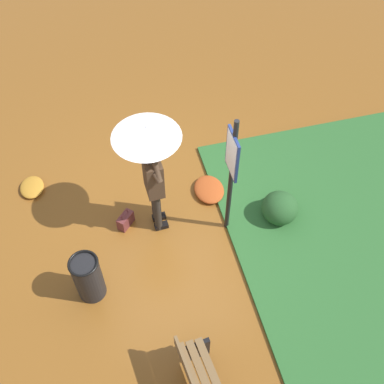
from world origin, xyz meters
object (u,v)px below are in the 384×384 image
at_px(trash_bin, 88,277).
at_px(handbag, 126,220).
at_px(person_with_umbrella, 150,155).
at_px(info_sign_post, 232,167).

bearing_deg(trash_bin, handbag, -32.67).
distance_m(person_with_umbrella, info_sign_post, 1.14).
distance_m(person_with_umbrella, trash_bin, 1.92).
bearing_deg(handbag, person_with_umbrella, -92.56).
xyz_separation_m(person_with_umbrella, info_sign_post, (-0.41, -1.06, -0.11)).
bearing_deg(person_with_umbrella, info_sign_post, -111.24).
relative_size(person_with_umbrella, info_sign_post, 0.89).
distance_m(person_with_umbrella, handbag, 1.51).
xyz_separation_m(handbag, trash_bin, (-1.05, 0.67, 0.29)).
distance_m(info_sign_post, trash_bin, 2.52).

